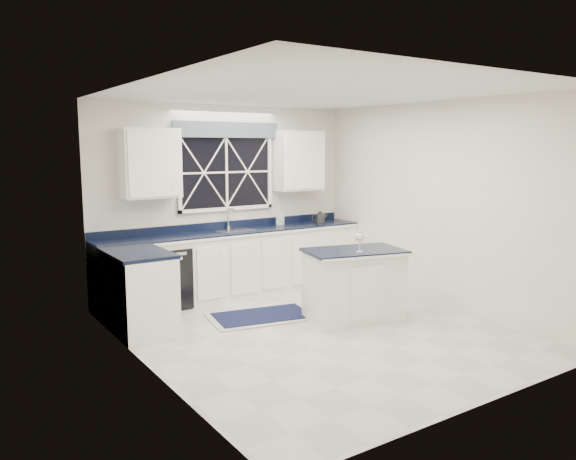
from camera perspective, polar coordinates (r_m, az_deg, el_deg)
ground at (r=6.59m, az=3.03°, el=-10.25°), size 4.50×4.50×0.00m
back_wall at (r=8.19m, az=-6.38°, el=3.06°), size 4.00×0.10×2.70m
base_cabinets at (r=7.77m, az=-6.85°, el=-3.96°), size 3.99×1.60×0.90m
countertop at (r=7.98m, az=-5.33°, el=-0.17°), size 3.98×0.64×0.04m
dishwasher at (r=7.62m, az=-12.59°, el=-4.66°), size 0.60×0.58×0.82m
window at (r=8.12m, az=-6.28°, el=6.42°), size 1.65×0.09×1.26m
upper_cabinets at (r=8.01m, az=-5.88°, el=6.89°), size 3.10×0.34×0.90m
faucet at (r=8.12m, az=-6.00°, el=1.24°), size 0.05×0.20×0.30m
island at (r=6.96m, az=6.71°, el=-5.51°), size 1.30×0.96×0.87m
rug at (r=7.13m, az=-2.63°, el=-8.70°), size 1.45×1.04×0.02m
kettle at (r=8.81m, az=3.27°, el=1.35°), size 0.24×0.20×0.18m
wine_glass at (r=6.69m, az=7.31°, el=-0.78°), size 0.11×0.11×0.25m
soap_bottle at (r=8.51m, az=-0.79°, el=1.22°), size 0.12×0.12×0.20m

